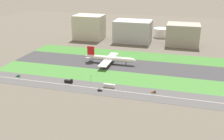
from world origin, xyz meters
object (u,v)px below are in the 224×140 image
car_1 (154,92)px  traffic_light (91,78)px  office_tower (183,35)px  truck_0 (69,81)px  fuel_tank_west (161,33)px  car_0 (100,90)px  airliner (109,59)px  hangar_building (133,31)px  car_2 (18,76)px  bus_0 (109,86)px  terminal_building (89,27)px

car_1 → traffic_light: bearing=172.9°
traffic_light → office_tower: bearing=64.0°
truck_0 → fuel_tank_west: size_ratio=0.34×
car_0 → car_1: bearing=-168.5°
airliner → hangar_building: hangar_building is taller
airliner → car_2: size_ratio=14.77×
car_2 → office_tower: bearing=47.9°
traffic_light → car_2: bearing=-174.2°
truck_0 → airliner: bearing=72.0°
fuel_tank_west → hangar_building: bearing=-131.9°
truck_0 → office_tower: (105.60, 182.00, 14.57)m
car_1 → hangar_building: bearing=107.3°
bus_0 → car_0: bearing=-121.6°
bus_0 → traffic_light: bearing=159.5°
car_0 → car_1: size_ratio=1.00×
truck_0 → car_1: size_ratio=1.91×
car_0 → traffic_light: size_ratio=0.61×
bus_0 → car_2: bus_0 is taller
traffic_light → fuel_tank_west: bearing=77.6°
terminal_building → hangar_building: terminal_building is taller
truck_0 → office_tower: office_tower is taller
hangar_building → bus_0: bearing=-85.7°
terminal_building → truck_0: bearing=-75.9°
airliner → car_1: airliner is taller
bus_0 → truck_0: (-42.09, 0.00, -0.15)m
traffic_light → office_tower: (84.89, 174.01, 11.95)m
bus_0 → terminal_building: 202.83m
terminal_building → traffic_light: bearing=-69.1°
bus_0 → truck_0: size_ratio=1.38×
office_tower → fuel_tank_west: size_ratio=1.99×
bus_0 → office_tower: size_ratio=0.24×
traffic_light → terminal_building: terminal_building is taller
bus_0 → traffic_light: 22.97m
office_tower → fuel_tank_west: office_tower is taller
car_2 → hangar_building: (86.95, 182.00, 16.12)m
car_0 → car_1: (49.27, 10.00, 0.00)m
airliner → hangar_building: 114.68m
car_0 → fuel_tank_west: 239.36m
truck_0 → car_0: bearing=-15.6°
car_0 → fuel_tank_west: (32.82, 237.00, 6.74)m
airliner → traffic_light: size_ratio=9.03×
hangar_building → car_1: bearing=-72.7°
traffic_light → car_1: bearing=-7.1°
office_tower → fuel_tank_west: bearing=129.3°
car_1 → traffic_light: (-64.50, 7.99, 3.37)m
terminal_building → fuel_tank_west: 123.51m
fuel_tank_west → airliner: bearing=-106.3°
car_1 → office_tower: (20.40, 182.00, 15.32)m
office_tower → car_0: bearing=-109.9°
car_1 → hangar_building: (-56.83, 182.00, 16.12)m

